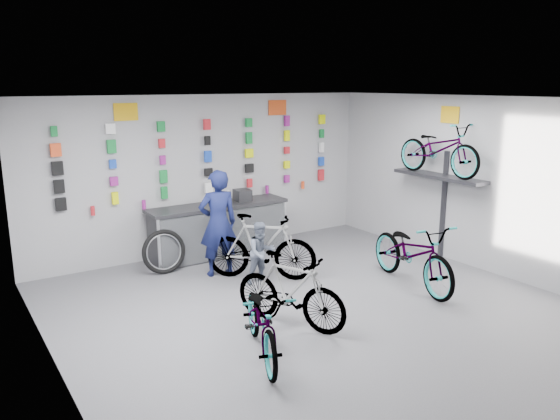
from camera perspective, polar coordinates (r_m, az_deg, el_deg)
floor at (r=7.72m, az=5.97°, el=-11.47°), size 8.00×8.00×0.00m
ceiling at (r=7.02m, az=6.56°, el=11.39°), size 8.00×8.00×0.00m
wall_back at (r=10.56m, az=-7.65°, el=3.73°), size 7.00×0.00×7.00m
wall_left at (r=5.75m, az=-21.96°, el=-5.08°), size 0.00×8.00×8.00m
wall_right at (r=9.79m, az=22.33°, el=2.11°), size 0.00×8.00×8.00m
counter at (r=10.37m, az=-6.38°, el=-2.14°), size 2.70×0.66×1.00m
merch_wall at (r=10.38m, az=-8.37°, el=5.12°), size 5.56×0.08×1.56m
wall_bracket at (r=10.37m, az=16.34°, el=2.94°), size 0.39×1.90×2.00m
sign_left at (r=9.86m, az=-15.81°, el=9.83°), size 0.42×0.02×0.30m
sign_right at (r=11.19m, az=-0.27°, el=10.65°), size 0.42×0.02×0.30m
sign_side at (r=10.36m, az=17.33°, el=9.48°), size 0.02×0.40×0.30m
bike_left at (r=6.61m, az=-1.87°, el=-11.53°), size 1.16×1.80×0.89m
bike_center at (r=7.36m, az=1.06°, el=-8.39°), size 1.13×1.72×1.01m
bike_right at (r=9.02m, az=13.71°, el=-4.39°), size 1.11×2.19×1.10m
bike_service at (r=9.06m, az=-1.98°, el=-3.87°), size 1.73×1.61×1.11m
bike_wall at (r=10.23m, az=16.27°, el=6.15°), size 0.63×1.80×0.95m
clerk at (r=9.22m, az=-6.49°, el=-1.38°), size 0.72×0.54×1.81m
customer at (r=8.90m, az=-1.96°, el=-4.48°), size 0.51×0.40×1.03m
spare_wheel at (r=9.59m, az=-12.04°, el=-4.29°), size 0.78×0.23×0.77m
register at (r=10.47m, az=-3.95°, el=1.56°), size 0.30×0.31×0.22m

